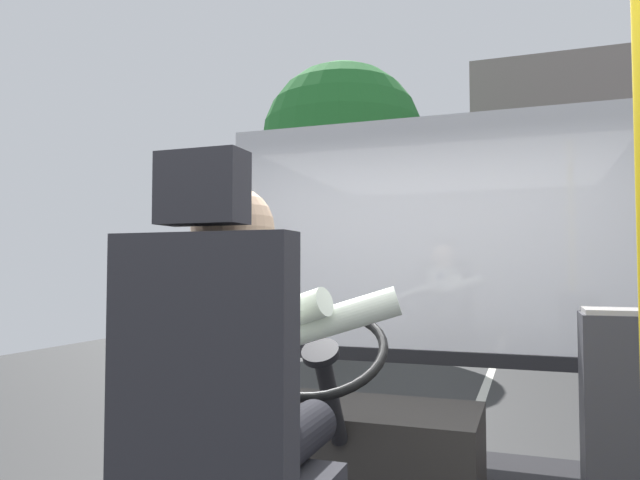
{
  "coord_description": "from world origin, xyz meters",
  "views": [
    {
      "loc": [
        0.6,
        -1.88,
        1.67
      ],
      "look_at": [
        -0.48,
        1.15,
        1.83
      ],
      "focal_mm": 32.86,
      "sensor_mm": 36.0,
      "label": 1
    }
  ],
  "objects_px": {
    "bus_driver": "(242,367)",
    "fare_box": "(617,421)",
    "steering_console": "(357,446)",
    "driver_seat": "(221,452)"
  },
  "relations": [
    {
      "from": "bus_driver",
      "to": "steering_console",
      "type": "distance_m",
      "value": 1.26
    },
    {
      "from": "steering_console",
      "to": "fare_box",
      "type": "relative_size",
      "value": 1.26
    },
    {
      "from": "driver_seat",
      "to": "bus_driver",
      "type": "xyz_separation_m",
      "value": [
        0.0,
        0.12,
        0.2
      ]
    },
    {
      "from": "driver_seat",
      "to": "bus_driver",
      "type": "height_order",
      "value": "driver_seat"
    },
    {
      "from": "bus_driver",
      "to": "steering_console",
      "type": "bearing_deg",
      "value": 90.0
    },
    {
      "from": "bus_driver",
      "to": "fare_box",
      "type": "height_order",
      "value": "bus_driver"
    },
    {
      "from": "bus_driver",
      "to": "fare_box",
      "type": "distance_m",
      "value": 1.57
    },
    {
      "from": "fare_box",
      "to": "driver_seat",
      "type": "bearing_deg",
      "value": -131.12
    },
    {
      "from": "driver_seat",
      "to": "steering_console",
      "type": "distance_m",
      "value": 1.3
    },
    {
      "from": "driver_seat",
      "to": "steering_console",
      "type": "relative_size",
      "value": 1.2
    }
  ]
}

